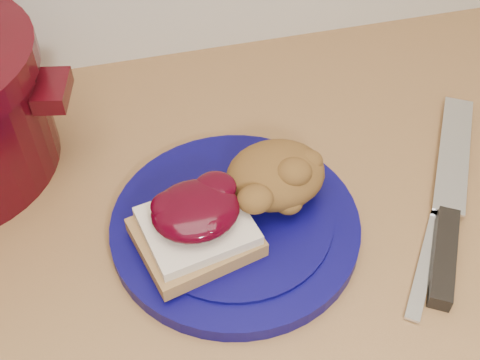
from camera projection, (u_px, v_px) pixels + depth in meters
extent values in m
cylinder|color=#070444|center=(235.00, 225.00, 0.59)|extent=(0.28, 0.28, 0.02)
cube|color=olive|center=(196.00, 237.00, 0.56)|extent=(0.12, 0.11, 0.02)
cube|color=beige|center=(197.00, 226.00, 0.55)|extent=(0.11, 0.10, 0.01)
ellipsoid|color=black|center=(195.00, 210.00, 0.54)|extent=(0.09, 0.08, 0.02)
ellipsoid|color=brown|center=(276.00, 175.00, 0.59)|extent=(0.11, 0.10, 0.05)
cube|color=black|center=(444.00, 256.00, 0.56)|extent=(0.08, 0.10, 0.02)
cube|color=silver|center=(454.00, 151.00, 0.66)|extent=(0.12, 0.17, 0.00)
cube|color=silver|center=(430.00, 245.00, 0.58)|extent=(0.12, 0.15, 0.00)
cube|color=#35050A|center=(52.00, 91.00, 0.59)|extent=(0.04, 0.06, 0.02)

